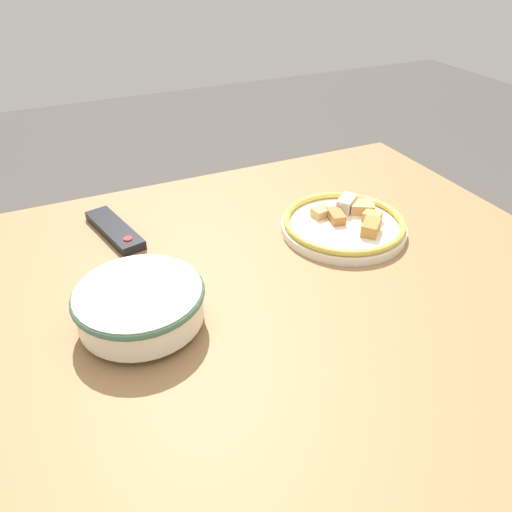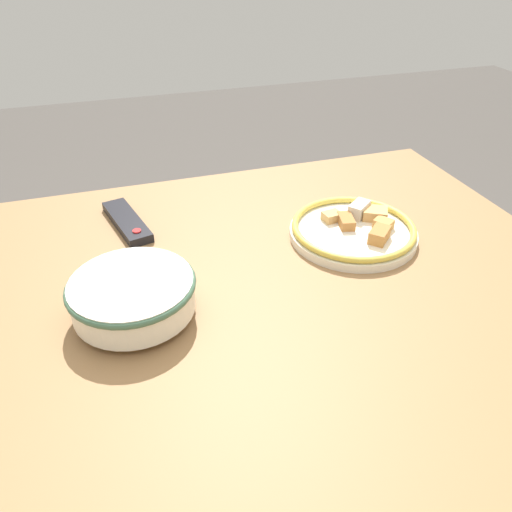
{
  "view_description": "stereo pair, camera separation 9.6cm",
  "coord_description": "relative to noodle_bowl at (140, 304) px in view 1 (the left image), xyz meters",
  "views": [
    {
      "loc": [
        -0.36,
        -0.65,
        1.34
      ],
      "look_at": [
        -0.03,
        0.08,
        0.8
      ],
      "focal_mm": 35.0,
      "sensor_mm": 36.0,
      "label": 1
    },
    {
      "loc": [
        -0.27,
        -0.68,
        1.34
      ],
      "look_at": [
        -0.03,
        0.08,
        0.8
      ],
      "focal_mm": 35.0,
      "sensor_mm": 36.0,
      "label": 2
    }
  ],
  "objects": [
    {
      "name": "noodle_bowl",
      "position": [
        0.0,
        0.0,
        0.0
      ],
      "size": [
        0.22,
        0.22,
        0.07
      ],
      "color": "silver",
      "rests_on": "dining_table"
    },
    {
      "name": "tv_remote",
      "position": [
        0.02,
        0.32,
        -0.03
      ],
      "size": [
        0.1,
        0.21,
        0.02
      ],
      "rotation": [
        0.0,
        0.0,
        3.37
      ],
      "color": "black",
      "rests_on": "dining_table"
    },
    {
      "name": "food_plate",
      "position": [
        0.48,
        0.12,
        -0.03
      ],
      "size": [
        0.27,
        0.27,
        0.05
      ],
      "color": "silver",
      "rests_on": "dining_table"
    },
    {
      "name": "ground_plane",
      "position": [
        0.27,
        -0.02,
        -0.81
      ],
      "size": [
        8.0,
        8.0,
        0.0
      ],
      "primitive_type": "plane",
      "color": "#4C4742"
    },
    {
      "name": "dining_table",
      "position": [
        0.27,
        -0.02,
        -0.13
      ],
      "size": [
        1.23,
        1.08,
        0.76
      ],
      "color": "olive",
      "rests_on": "ground_plane"
    }
  ]
}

